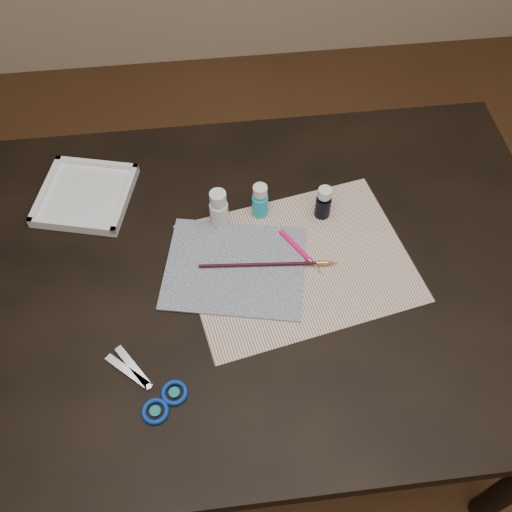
{
  "coord_description": "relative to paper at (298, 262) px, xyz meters",
  "views": [
    {
      "loc": [
        -0.08,
        -0.65,
        1.73
      ],
      "look_at": [
        0.0,
        0.0,
        0.8
      ],
      "focal_mm": 40.0,
      "sensor_mm": 36.0,
      "label": 1
    }
  ],
  "objects": [
    {
      "name": "table",
      "position": [
        -0.09,
        -0.01,
        -0.38
      ],
      "size": [
        1.3,
        0.9,
        0.75
      ],
      "primitive_type": "cube",
      "color": "black",
      "rests_on": "ground"
    },
    {
      "name": "ground",
      "position": [
        -0.09,
        -0.01,
        -0.76
      ],
      "size": [
        3.5,
        3.5,
        0.02
      ],
      "primitive_type": "cube",
      "color": "#422614",
      "rests_on": "ground"
    },
    {
      "name": "craft_knife",
      "position": [
        0.01,
        0.02,
        0.01
      ],
      "size": [
        0.08,
        0.13,
        0.01
      ],
      "primitive_type": null,
      "rotation": [
        0.0,
        0.0,
        -1.03
      ],
      "color": "#FD0E69",
      "rests_on": "paper"
    },
    {
      "name": "palette_tray",
      "position": [
        -0.45,
        0.23,
        0.01
      ],
      "size": [
        0.24,
        0.24,
        0.02
      ],
      "primitive_type": "cube",
      "rotation": [
        0.0,
        0.0,
        -0.26
      ],
      "color": "white",
      "rests_on": "table"
    },
    {
      "name": "scissors",
      "position": [
        -0.33,
        -0.23,
        0.0
      ],
      "size": [
        0.21,
        0.2,
        0.01
      ],
      "primitive_type": null,
      "rotation": [
        0.0,
        0.0,
        2.41
      ],
      "color": "silver",
      "rests_on": "table"
    },
    {
      "name": "paint_bottle_navy",
      "position": [
        0.07,
        0.12,
        0.04
      ],
      "size": [
        0.04,
        0.04,
        0.08
      ],
      "primitive_type": "cylinder",
      "rotation": [
        0.0,
        0.0,
        0.22
      ],
      "color": "black",
      "rests_on": "table"
    },
    {
      "name": "paint_bottle_white",
      "position": [
        -0.15,
        0.12,
        0.05
      ],
      "size": [
        0.05,
        0.05,
        0.1
      ],
      "primitive_type": "cylinder",
      "rotation": [
        0.0,
        0.0,
        -0.34
      ],
      "color": "white",
      "rests_on": "table"
    },
    {
      "name": "paintbrush",
      "position": [
        -0.06,
        -0.01,
        0.01
      ],
      "size": [
        0.29,
        0.03,
        0.01
      ],
      "primitive_type": null,
      "rotation": [
        0.0,
        0.0,
        -0.09
      ],
      "color": "black",
      "rests_on": "canvas"
    },
    {
      "name": "paint_bottle_cyan",
      "position": [
        -0.06,
        0.14,
        0.04
      ],
      "size": [
        0.04,
        0.04,
        0.09
      ],
      "primitive_type": "cylinder",
      "rotation": [
        0.0,
        0.0,
        0.33
      ],
      "color": "#21B8C4",
      "rests_on": "table"
    },
    {
      "name": "canvas",
      "position": [
        -0.13,
        -0.0,
        0.0
      ],
      "size": [
        0.33,
        0.28,
        0.0
      ],
      "primitive_type": "cube",
      "rotation": [
        0.0,
        0.0,
        -0.21
      ],
      "color": "#15273E",
      "rests_on": "paper"
    },
    {
      "name": "paper",
      "position": [
        0.0,
        0.0,
        0.0
      ],
      "size": [
        0.51,
        0.43,
        0.0
      ],
      "primitive_type": "cube",
      "rotation": [
        0.0,
        0.0,
        0.19
      ],
      "color": "white",
      "rests_on": "table"
    }
  ]
}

